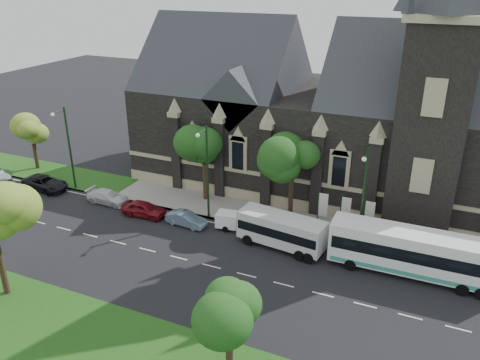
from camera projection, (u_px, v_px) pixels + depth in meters
The scene contains 20 objects.
ground at pixel (212, 266), 37.99m from camera, with size 160.00×160.00×0.00m, color black.
sidewalk at pixel (257, 214), 45.94m from camera, with size 80.00×5.00×0.15m, color gray.
museum at pixel (339, 114), 48.62m from camera, with size 40.00×17.70×29.90m.
tree_park_east at pixel (233, 308), 26.04m from camera, with size 3.40×3.40×6.28m.
tree_walk_right at pixel (295, 159), 43.48m from camera, with size 4.08×4.08×7.80m.
tree_walk_left at pixel (207, 146), 46.85m from camera, with size 3.91×3.91×7.64m.
tree_walk_far at pixel (34, 131), 55.01m from camera, with size 3.40×3.40×6.28m.
street_lamp_near at pixel (363, 194), 38.21m from camera, with size 0.36×1.88×9.00m.
street_lamp_mid at pixel (206, 168), 43.40m from camera, with size 0.36×1.88×9.00m.
street_lamp_far at pixel (68, 144), 49.32m from camera, with size 0.36×1.88×9.00m.
banner_flag_left at pixel (321, 207), 42.27m from camera, with size 0.90×0.10×4.00m.
banner_flag_center at pixel (344, 211), 41.53m from camera, with size 0.90×0.10×4.00m.
banner_flag_right at pixel (367, 215), 40.79m from camera, with size 0.90×0.10×4.00m.
tour_coach at pixel (413, 252), 36.26m from camera, with size 12.36×2.94×3.60m.
shuttle_bus at pixel (282, 230), 40.04m from camera, with size 7.62×3.38×2.85m.
box_trailer at pixel (228, 220), 43.31m from camera, with size 2.93×1.73×1.53m.
sedan at pixel (186, 219), 43.91m from camera, with size 1.34×3.85×1.27m, color #748EA8.
car_far_red at pixel (144, 209), 45.56m from camera, with size 1.74×4.32×1.47m, color maroon.
car_far_white at pixel (108, 197), 48.17m from camera, with size 1.83×4.51×1.31m, color silver.
car_far_black at pixel (45, 183), 51.18m from camera, with size 2.41×5.23×1.45m, color black.
Camera 1 is at (15.04, -28.52, 21.34)m, focal length 36.06 mm.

